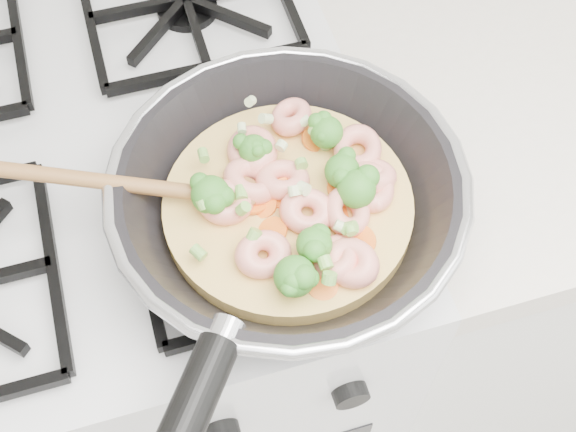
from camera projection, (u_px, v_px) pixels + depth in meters
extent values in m
cube|color=white|center=(146.00, 320.00, 1.17)|extent=(0.60, 0.60, 0.90)
cube|color=black|center=(74.00, 132.00, 0.78)|extent=(0.56, 0.56, 0.02)
torus|color=silver|center=(288.00, 184.00, 0.66)|extent=(0.32, 0.32, 0.01)
cylinder|color=#F2C969|center=(288.00, 207.00, 0.69)|extent=(0.23, 0.23, 0.02)
ellipsoid|color=#996737|center=(231.00, 195.00, 0.68)|extent=(0.06, 0.05, 0.02)
cylinder|color=#996737|center=(74.00, 178.00, 0.65)|extent=(0.24, 0.08, 0.06)
torus|color=#FCAB95|center=(291.00, 117.00, 0.72)|extent=(0.07, 0.06, 0.03)
torus|color=#FCAB95|center=(358.00, 149.00, 0.70)|extent=(0.07, 0.07, 0.02)
torus|color=#FCAB95|center=(347.00, 212.00, 0.67)|extent=(0.06, 0.06, 0.03)
torus|color=#FCAB95|center=(263.00, 254.00, 0.64)|extent=(0.05, 0.06, 0.03)
torus|color=#FCAB95|center=(351.00, 263.00, 0.64)|extent=(0.07, 0.07, 0.03)
torus|color=#FCAB95|center=(371.00, 177.00, 0.69)|extent=(0.06, 0.06, 0.03)
torus|color=#FCAB95|center=(226.00, 202.00, 0.67)|extent=(0.05, 0.05, 0.03)
torus|color=#FCAB95|center=(283.00, 180.00, 0.68)|extent=(0.06, 0.06, 0.03)
torus|color=#FCAB95|center=(370.00, 187.00, 0.68)|extent=(0.05, 0.05, 0.02)
torus|color=#FCAB95|center=(307.00, 211.00, 0.67)|extent=(0.07, 0.07, 0.03)
torus|color=#FCAB95|center=(336.00, 259.00, 0.64)|extent=(0.06, 0.06, 0.03)
torus|color=#FCAB95|center=(252.00, 151.00, 0.70)|extent=(0.06, 0.06, 0.03)
torus|color=#FCAB95|center=(251.00, 181.00, 0.68)|extent=(0.08, 0.08, 0.03)
ellipsoid|color=#479631|center=(327.00, 132.00, 0.70)|extent=(0.04, 0.04, 0.03)
ellipsoid|color=#479631|center=(357.00, 189.00, 0.66)|extent=(0.04, 0.04, 0.03)
ellipsoid|color=#479631|center=(295.00, 276.00, 0.62)|extent=(0.05, 0.05, 0.03)
ellipsoid|color=#479631|center=(211.00, 195.00, 0.66)|extent=(0.05, 0.05, 0.03)
ellipsoid|color=#479631|center=(314.00, 245.00, 0.64)|extent=(0.04, 0.04, 0.03)
ellipsoid|color=#479631|center=(342.00, 171.00, 0.68)|extent=(0.04, 0.04, 0.03)
ellipsoid|color=#479631|center=(254.00, 150.00, 0.69)|extent=(0.04, 0.04, 0.03)
cylinder|color=orange|center=(276.00, 191.00, 0.69)|extent=(0.03, 0.03, 0.01)
cylinder|color=orange|center=(323.00, 286.00, 0.64)|extent=(0.03, 0.03, 0.01)
cylinder|color=orange|center=(252.00, 201.00, 0.68)|extent=(0.03, 0.03, 0.01)
cylinder|color=orange|center=(343.00, 188.00, 0.69)|extent=(0.04, 0.04, 0.01)
cylinder|color=orange|center=(262.00, 204.00, 0.68)|extent=(0.03, 0.03, 0.01)
cylinder|color=orange|center=(273.00, 231.00, 0.66)|extent=(0.03, 0.03, 0.01)
cylinder|color=orange|center=(257.00, 188.00, 0.69)|extent=(0.04, 0.04, 0.01)
cylinder|color=orange|center=(315.00, 139.00, 0.72)|extent=(0.03, 0.03, 0.01)
cylinder|color=orange|center=(341.00, 219.00, 0.67)|extent=(0.04, 0.04, 0.01)
cylinder|color=orange|center=(351.00, 261.00, 0.65)|extent=(0.03, 0.03, 0.00)
cylinder|color=orange|center=(287.00, 194.00, 0.68)|extent=(0.04, 0.04, 0.01)
cylinder|color=orange|center=(359.00, 241.00, 0.66)|extent=(0.03, 0.03, 0.01)
cylinder|color=#7DBC4B|center=(325.00, 263.00, 0.62)|extent=(0.01, 0.01, 0.01)
cylinder|color=#7DBC4B|center=(292.00, 194.00, 0.67)|extent=(0.01, 0.01, 0.01)
cylinder|color=beige|center=(304.00, 121.00, 0.71)|extent=(0.01, 0.01, 0.01)
cylinder|color=#7DBC4B|center=(203.00, 155.00, 0.68)|extent=(0.01, 0.01, 0.01)
cylinder|color=beige|center=(281.00, 146.00, 0.69)|extent=(0.01, 0.01, 0.01)
cylinder|color=#7DBC4B|center=(301.00, 164.00, 0.68)|extent=(0.01, 0.01, 0.01)
cylinder|color=#7DBC4B|center=(198.00, 253.00, 0.64)|extent=(0.01, 0.01, 0.01)
cylinder|color=beige|center=(303.00, 188.00, 0.66)|extent=(0.01, 0.01, 0.01)
cylinder|color=#7DBC4B|center=(350.00, 228.00, 0.64)|extent=(0.01, 0.01, 0.01)
cylinder|color=#7DBC4B|center=(241.00, 193.00, 0.67)|extent=(0.01, 0.01, 0.01)
cylinder|color=beige|center=(294.00, 191.00, 0.66)|extent=(0.01, 0.01, 0.01)
cylinder|color=beige|center=(242.00, 128.00, 0.69)|extent=(0.01, 0.01, 0.01)
cylinder|color=#7DBC4B|center=(351.00, 231.00, 0.64)|extent=(0.01, 0.01, 0.01)
cylinder|color=#7DBC4B|center=(203.00, 204.00, 0.65)|extent=(0.01, 0.01, 0.01)
cylinder|color=beige|center=(266.00, 119.00, 0.70)|extent=(0.01, 0.01, 0.01)
cylinder|color=#7DBC4B|center=(243.00, 209.00, 0.65)|extent=(0.01, 0.01, 0.01)
cylinder|color=#7DBC4B|center=(314.00, 129.00, 0.70)|extent=(0.01, 0.01, 0.01)
cylinder|color=beige|center=(340.00, 226.00, 0.64)|extent=(0.01, 0.01, 0.01)
cylinder|color=#7DBC4B|center=(254.00, 235.00, 0.64)|extent=(0.01, 0.01, 0.01)
cylinder|color=#7DBC4B|center=(329.00, 278.00, 0.61)|extent=(0.01, 0.01, 0.01)
cylinder|color=beige|center=(250.00, 101.00, 0.71)|extent=(0.01, 0.01, 0.01)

